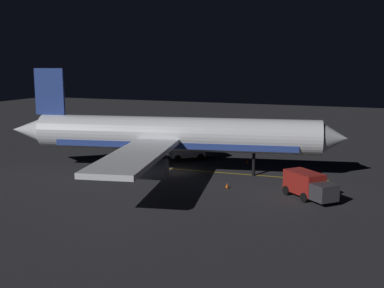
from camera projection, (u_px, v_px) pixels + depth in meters
The scene contains 8 objects.
ground_plane at pixel (176, 173), 55.92m from camera, with size 180.00×180.00×0.20m, color #2C2C30.
apron_guide_stripe at pixel (213, 172), 56.13m from camera, with size 0.24×26.15×0.01m, color gold.
airliner at pixel (170, 135), 55.26m from camera, with size 38.34×39.44×11.99m.
baggage_truck at pixel (308, 186), 45.06m from camera, with size 5.38×5.54×2.48m.
catering_truck at pixel (192, 150), 63.06m from camera, with size 5.48×6.17×2.26m.
ground_crew_worker at pixel (287, 182), 47.85m from camera, with size 0.40×0.40×1.74m.
traffic_cone_near_left at pixel (227, 186), 49.04m from camera, with size 0.50×0.50×0.55m.
traffic_cone_near_right at pixel (247, 162), 60.51m from camera, with size 0.50×0.50×0.55m.
Camera 1 is at (50.12, 21.46, 12.93)m, focal length 44.83 mm.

